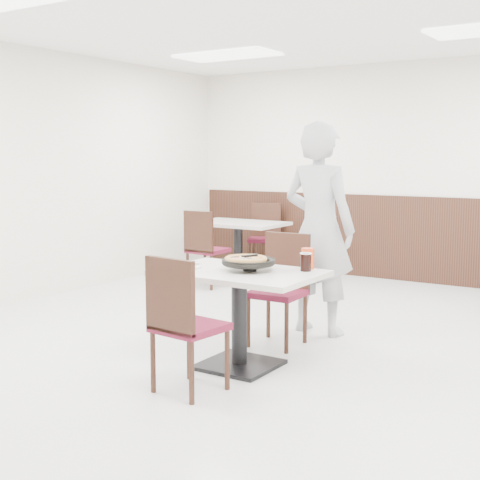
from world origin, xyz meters
The scene contains 22 objects.
floor centered at (0.00, 0.00, 0.00)m, with size 7.00×7.00×0.00m, color beige.
ceiling centered at (0.00, 0.00, 2.80)m, with size 7.00×7.00×0.00m, color white.
wall_back centered at (0.00, 3.50, 1.40)m, with size 6.00×0.04×2.80m, color silver.
wall_left centered at (-3.00, 0.00, 1.40)m, with size 0.04×7.00×2.80m, color silver.
wainscot_back centered at (0.00, 3.48, 0.55)m, with size 5.90×0.03×1.10m, color black.
fluo_panel_c centered at (-1.50, 1.80, 2.78)m, with size 1.20×0.60×0.02m, color white.
main_table centered at (0.27, -0.68, 0.38)m, with size 1.20×0.80×0.75m, color beige, non-canonical shape.
chair_near centered at (0.28, -1.31, 0.47)m, with size 0.42×0.42×0.95m, color black, non-canonical shape.
chair_far centered at (0.22, -0.01, 0.47)m, with size 0.42×0.42×0.95m, color black, non-canonical shape.
trivet centered at (0.33, -0.63, 0.77)m, with size 0.11×0.11×0.04m, color black.
pizza_pan centered at (0.33, -0.64, 0.79)m, with size 0.32×0.32×0.01m, color black.
pizza centered at (0.28, -0.60, 0.81)m, with size 0.31×0.31×0.02m, color tan.
pizza_server centered at (0.32, -0.67, 0.84)m, with size 0.08×0.10×0.00m, color silver.
napkin centered at (-0.14, -0.82, 0.75)m, with size 0.16×0.16×0.00m, color white.
side_plate centered at (-0.14, -0.78, 0.76)m, with size 0.19×0.19×0.01m, color white.
fork centered at (-0.10, -0.79, 0.77)m, with size 0.01×0.15×0.00m, color silver.
cola_glass centered at (0.70, -0.42, 0.81)m, with size 0.08×0.08×0.13m, color black.
red_cup centered at (0.67, -0.32, 0.83)m, with size 0.10×0.10×0.16m, color red.
diner_person centered at (0.33, 0.55, 0.96)m, with size 0.70×0.46×1.92m, color #9E9EA2.
bg_table_left centered at (-1.77, 2.46, 0.38)m, with size 1.20×0.80×0.75m, color beige, non-canonical shape.
bg_chair_left_near centered at (-1.79, 1.79, 0.47)m, with size 0.42×0.42×0.95m, color black, non-canonical shape.
bg_chair_left_far centered at (-1.75, 3.09, 0.47)m, with size 0.42×0.42×0.95m, color black, non-canonical shape.
Camera 1 is at (2.97, -4.87, 1.61)m, focal length 50.00 mm.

